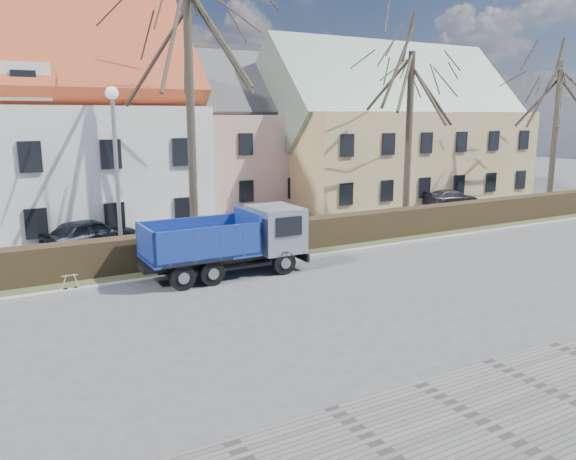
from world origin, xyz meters
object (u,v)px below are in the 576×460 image
cart_frame (63,283)px  dump_truck (220,243)px  streetlight (117,178)px  parked_car_b (451,198)px  parked_car_a (90,234)px

cart_frame → dump_truck: bearing=-7.1°
streetlight → parked_car_b: bearing=11.4°
dump_truck → parked_car_b: size_ratio=1.60×
parked_car_b → dump_truck: bearing=117.0°
cart_frame → parked_car_b: (24.26, 6.73, 0.23)m
streetlight → parked_car_b: 22.42m
cart_frame → parked_car_a: size_ratio=0.18×
dump_truck → parked_car_b: (18.94, 7.40, -0.68)m
parked_car_a → parked_car_b: (22.33, 0.80, -0.14)m
streetlight → parked_car_a: (-0.53, 3.58, -2.75)m
dump_truck → streetlight: size_ratio=0.90×
parked_car_b → parked_car_a: bearing=97.7°
cart_frame → parked_car_b: 25.18m
parked_car_a → parked_car_b: size_ratio=1.07×
parked_car_a → parked_car_b: 22.35m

